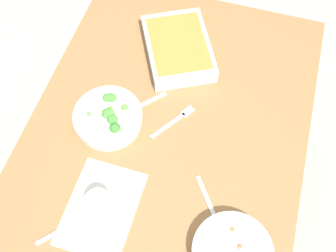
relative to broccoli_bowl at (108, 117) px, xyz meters
name	(u,v)px	position (x,y,z in m)	size (l,w,h in m)	color
ground_plane	(168,197)	(0.04, -0.19, -0.77)	(6.00, 6.00, 0.00)	#B2A899
dining_table	(168,138)	(0.04, -0.19, -0.12)	(1.20, 0.90, 0.74)	olive
placemat	(101,209)	(-0.28, -0.08, -0.03)	(0.28, 0.20, 0.00)	silver
broccoli_bowl	(108,117)	(0.00, 0.00, 0.00)	(0.23, 0.23, 0.07)	white
baking_dish	(178,48)	(0.34, -0.14, 0.00)	(0.37, 0.33, 0.06)	silver
drink_cup	(99,205)	(-0.28, -0.08, 0.01)	(0.07, 0.07, 0.08)	#B2BCC6
spoon_by_stew	(212,210)	(-0.20, -0.39, -0.03)	(0.15, 0.12, 0.01)	silver
spoon_by_broccoli	(137,107)	(0.07, -0.07, -0.03)	(0.14, 0.13, 0.01)	silver
spoon_spare	(73,224)	(-0.35, -0.02, -0.03)	(0.14, 0.13, 0.01)	silver
fork_on_table	(176,120)	(0.07, -0.21, -0.03)	(0.16, 0.12, 0.01)	silver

